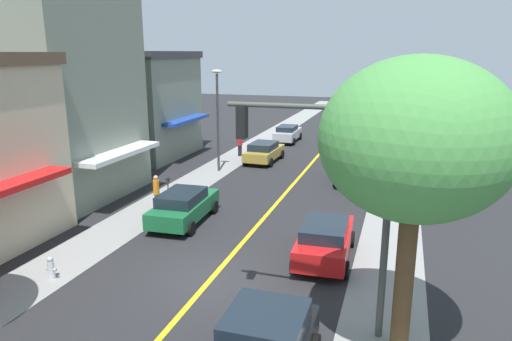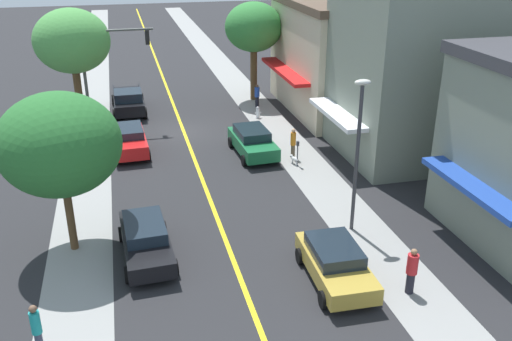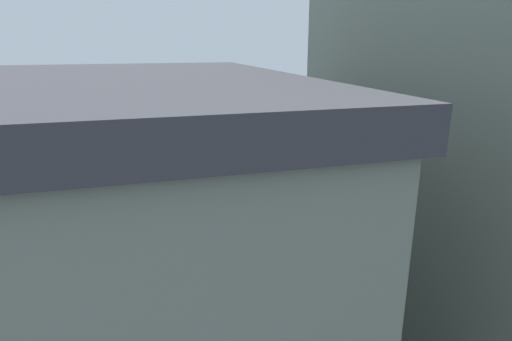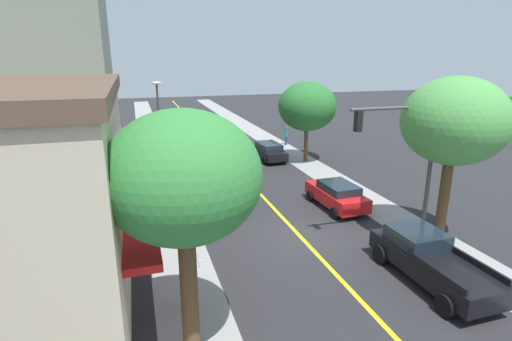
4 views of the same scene
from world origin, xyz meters
name	(u,v)px [view 4 (image 4 of 4)]	position (x,y,z in m)	size (l,w,h in m)	color
ground_plane	(300,236)	(0.00, 0.00, 0.00)	(140.00, 140.00, 0.00)	#262628
sidewalk_left	(178,253)	(-5.94, 0.00, 0.00)	(2.56, 126.00, 0.01)	gray
sidewalk_right	(402,221)	(5.94, 0.00, 0.00)	(2.56, 126.00, 0.01)	gray
road_centerline_stripe	(300,236)	(0.00, 0.00, 0.00)	(0.20, 126.00, 0.00)	yellow
tan_rowhouse	(47,118)	(-13.83, 17.34, 3.95)	(9.46, 8.08, 7.86)	gray
street_tree_left_near	(307,106)	(6.18, 13.24, 4.58)	(4.72, 4.72, 6.59)	brown
street_tree_right_corner	(455,122)	(6.38, -2.23, 5.72)	(4.69, 4.69, 7.75)	brown
street_tree_left_far	(183,179)	(-6.24, -6.32, 5.45)	(4.27, 4.27, 7.32)	brown
fire_hydrant	(196,260)	(-5.39, -1.67, 0.41)	(0.44, 0.24, 0.84)	silver
parking_meter	(173,184)	(-5.44, 7.13, 0.95)	(0.12, 0.18, 1.44)	#4C4C51
traffic_light_mast	(409,148)	(4.54, -1.69, 4.51)	(4.54, 0.32, 6.81)	#474C47
street_lamp	(159,116)	(-5.57, 14.50, 4.12)	(0.70, 0.36, 6.71)	#38383D
red_sedan_right_curb	(337,195)	(3.54, 2.87, 0.81)	(2.22, 4.50, 1.53)	red
green_sedan_left_curb	(212,195)	(-3.43, 4.87, 0.81)	(2.28, 4.63, 1.54)	#196638
gold_sedan_left_curb	(184,147)	(-3.41, 17.96, 0.77)	(2.20, 4.39, 1.46)	#B29338
black_sedan_right_curb	(268,151)	(3.31, 14.58, 0.78)	(2.16, 4.80, 1.48)	black
silver_sedan_left_curb	(172,131)	(-3.63, 26.07, 0.78)	(1.97, 4.22, 1.47)	#B7BABF
black_pickup_truck	(429,259)	(3.29, -5.16, 0.90)	(2.34, 5.58, 1.78)	black
pedestrian_red_shirt	(155,144)	(-5.76, 19.35, 0.96)	(0.40, 0.40, 1.82)	black
pedestrian_orange_shirt	(173,190)	(-5.52, 6.06, 0.98)	(0.31, 0.31, 1.81)	brown
pedestrian_teal_shirt	(286,135)	(6.87, 19.51, 1.00)	(0.31, 0.31, 1.84)	#33384C
pedestrian_blue_shirt	(190,285)	(-5.97, -4.20, 0.90)	(0.37, 0.37, 1.72)	black
small_dog	(176,195)	(-5.32, 6.90, 0.33)	(0.39, 0.67, 0.50)	silver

